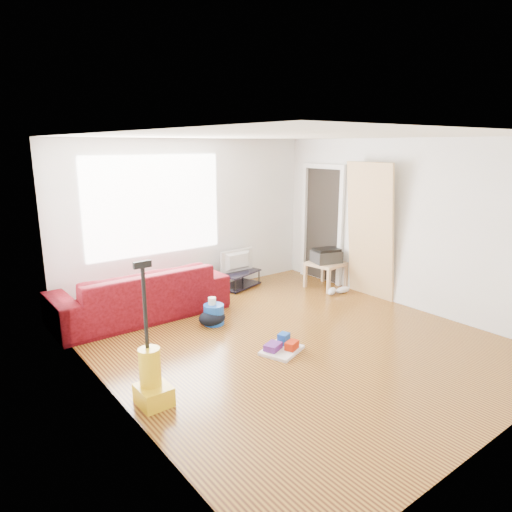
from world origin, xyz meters
TOP-DOWN VIEW (x-y plane):
  - room at (0.07, 0.15)m, footprint 4.51×5.01m
  - sofa at (-1.14, 1.95)m, footprint 2.44×0.96m
  - tv_stand at (0.77, 2.22)m, footprint 0.83×0.62m
  - tv at (0.77, 2.22)m, footprint 0.65×0.09m
  - side_table at (1.95, 1.31)m, footprint 0.61×0.61m
  - printer at (1.95, 1.31)m, footprint 0.53×0.46m
  - bucket at (-0.48, 1.07)m, footprint 0.28×0.28m
  - toilet_paper at (-0.49, 1.09)m, footprint 0.11×0.11m
  - cleaning_tray at (-0.29, -0.14)m, footprint 0.58×0.52m
  - backpack at (-0.52, 1.05)m, footprint 0.39×0.32m
  - sneakers at (1.85, 0.94)m, footprint 0.49×0.25m
  - vacuum at (-2.00, -0.24)m, footprint 0.29×0.33m
  - door_panel at (2.13, 0.56)m, footprint 0.27×0.86m

SIDE VIEW (x-z plane):
  - sofa at x=-1.14m, z-range -0.36..0.36m
  - bucket at x=-0.48m, z-range -0.14..0.14m
  - backpack at x=-0.52m, z-range -0.11..0.11m
  - door_panel at x=2.13m, z-range -1.07..1.07m
  - cleaning_tray at x=-0.29m, z-range -0.03..0.14m
  - sneakers at x=1.85m, z-range 0.00..0.11m
  - tv_stand at x=0.77m, z-range 0.01..0.28m
  - toilet_paper at x=-0.49m, z-range 0.14..0.24m
  - vacuum at x=-2.00m, z-range -0.44..0.95m
  - side_table at x=1.95m, z-range 0.15..0.60m
  - tv at x=0.77m, z-range 0.28..0.65m
  - printer at x=1.95m, z-range 0.44..0.68m
  - room at x=0.07m, z-range 0.00..2.51m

